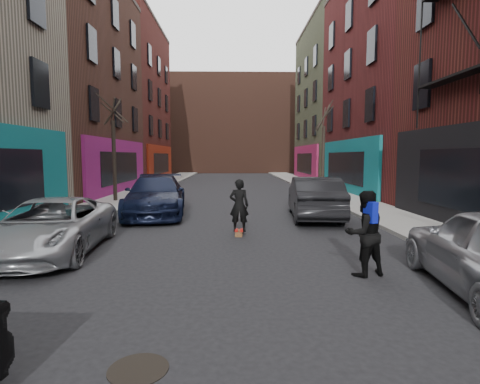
{
  "coord_description": "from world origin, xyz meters",
  "views": [
    {
      "loc": [
        -0.01,
        -1.67,
        2.46
      ],
      "look_at": [
        0.16,
        7.23,
        1.6
      ],
      "focal_mm": 28.0,
      "sensor_mm": 36.0,
      "label": 1
    }
  ],
  "objects_px": {
    "tree_left_far": "(113,138)",
    "parked_right_end": "(314,197)",
    "parked_left_far": "(51,226)",
    "skateboard": "(239,233)",
    "tree_right_far": "(324,140)",
    "skateboarder": "(239,205)",
    "pedestrian": "(364,233)",
    "manhole": "(138,369)",
    "parked_left_end": "(156,195)"
  },
  "relations": [
    {
      "from": "tree_right_far",
      "to": "parked_left_far",
      "type": "distance_m",
      "value": 19.75
    },
    {
      "from": "parked_right_end",
      "to": "pedestrian",
      "type": "relative_size",
      "value": 2.84
    },
    {
      "from": "parked_right_end",
      "to": "skateboard",
      "type": "distance_m",
      "value": 4.35
    },
    {
      "from": "tree_left_far",
      "to": "pedestrian",
      "type": "bearing_deg",
      "value": -53.89
    },
    {
      "from": "skateboard",
      "to": "pedestrian",
      "type": "distance_m",
      "value": 4.85
    },
    {
      "from": "tree_left_far",
      "to": "pedestrian",
      "type": "xyz_separation_m",
      "value": [
        8.89,
        -12.18,
        -2.49
      ]
    },
    {
      "from": "parked_right_end",
      "to": "manhole",
      "type": "height_order",
      "value": "parked_right_end"
    },
    {
      "from": "tree_left_far",
      "to": "parked_left_far",
      "type": "bearing_deg",
      "value": -81.16
    },
    {
      "from": "skateboarder",
      "to": "tree_right_far",
      "type": "bearing_deg",
      "value": -109.65
    },
    {
      "from": "skateboard",
      "to": "manhole",
      "type": "relative_size",
      "value": 1.14
    },
    {
      "from": "tree_left_far",
      "to": "tree_right_far",
      "type": "bearing_deg",
      "value": 25.82
    },
    {
      "from": "parked_right_end",
      "to": "pedestrian",
      "type": "height_order",
      "value": "pedestrian"
    },
    {
      "from": "tree_right_far",
      "to": "parked_left_far",
      "type": "relative_size",
      "value": 1.36
    },
    {
      "from": "skateboard",
      "to": "tree_right_far",
      "type": "bearing_deg",
      "value": 70.35
    },
    {
      "from": "parked_right_end",
      "to": "skateboard",
      "type": "xyz_separation_m",
      "value": [
        -3.02,
        -3.04,
        -0.77
      ]
    },
    {
      "from": "tree_right_far",
      "to": "skateboarder",
      "type": "height_order",
      "value": "tree_right_far"
    },
    {
      "from": "parked_left_far",
      "to": "parked_left_end",
      "type": "height_order",
      "value": "parked_left_end"
    },
    {
      "from": "parked_left_far",
      "to": "parked_right_end",
      "type": "distance_m",
      "value": 9.38
    },
    {
      "from": "parked_left_far",
      "to": "skateboarder",
      "type": "distance_m",
      "value": 5.26
    },
    {
      "from": "tree_left_far",
      "to": "manhole",
      "type": "xyz_separation_m",
      "value": [
        5.1,
        -15.55,
        -3.37
      ]
    },
    {
      "from": "skateboard",
      "to": "manhole",
      "type": "bearing_deg",
      "value": -96.4
    },
    {
      "from": "tree_left_far",
      "to": "manhole",
      "type": "bearing_deg",
      "value": -71.85
    },
    {
      "from": "tree_right_far",
      "to": "parked_left_end",
      "type": "distance_m",
      "value": 14.12
    },
    {
      "from": "tree_right_far",
      "to": "skateboarder",
      "type": "xyz_separation_m",
      "value": [
        -6.02,
        -14.11,
        -2.61
      ]
    },
    {
      "from": "skateboarder",
      "to": "parked_right_end",
      "type": "bearing_deg",
      "value": -131.35
    },
    {
      "from": "parked_left_end",
      "to": "pedestrian",
      "type": "bearing_deg",
      "value": -60.08
    },
    {
      "from": "skateboard",
      "to": "pedestrian",
      "type": "bearing_deg",
      "value": -54.96
    },
    {
      "from": "parked_left_end",
      "to": "parked_right_end",
      "type": "relative_size",
      "value": 1.14
    },
    {
      "from": "pedestrian",
      "to": "skateboard",
      "type": "bearing_deg",
      "value": -74.64
    },
    {
      "from": "parked_left_end",
      "to": "skateboarder",
      "type": "distance_m",
      "value": 5.19
    },
    {
      "from": "tree_left_far",
      "to": "parked_right_end",
      "type": "distance_m",
      "value": 10.98
    },
    {
      "from": "parked_left_far",
      "to": "skateboarder",
      "type": "bearing_deg",
      "value": 19.76
    },
    {
      "from": "skateboard",
      "to": "skateboarder",
      "type": "xyz_separation_m",
      "value": [
        0.0,
        0.0,
        0.87
      ]
    },
    {
      "from": "parked_right_end",
      "to": "pedestrian",
      "type": "bearing_deg",
      "value": 90.64
    },
    {
      "from": "parked_left_far",
      "to": "skateboard",
      "type": "height_order",
      "value": "parked_left_far"
    },
    {
      "from": "tree_left_far",
      "to": "pedestrian",
      "type": "distance_m",
      "value": 15.28
    },
    {
      "from": "parked_left_far",
      "to": "manhole",
      "type": "height_order",
      "value": "parked_left_far"
    },
    {
      "from": "tree_right_far",
      "to": "parked_left_end",
      "type": "height_order",
      "value": "tree_right_far"
    },
    {
      "from": "manhole",
      "to": "skateboard",
      "type": "bearing_deg",
      "value": 80.17
    },
    {
      "from": "parked_right_end",
      "to": "skateboard",
      "type": "bearing_deg",
      "value": 49.99
    },
    {
      "from": "parked_right_end",
      "to": "manhole",
      "type": "distance_m",
      "value": 11.35
    },
    {
      "from": "parked_right_end",
      "to": "skateboarder",
      "type": "xyz_separation_m",
      "value": [
        -3.02,
        -3.04,
        0.1
      ]
    },
    {
      "from": "tree_right_far",
      "to": "pedestrian",
      "type": "distance_m",
      "value": 18.71
    },
    {
      "from": "tree_right_far",
      "to": "pedestrian",
      "type": "height_order",
      "value": "tree_right_far"
    },
    {
      "from": "skateboard",
      "to": "skateboarder",
      "type": "bearing_deg",
      "value": 0.0
    },
    {
      "from": "skateboarder",
      "to": "manhole",
      "type": "distance_m",
      "value": 7.6
    },
    {
      "from": "skateboard",
      "to": "skateboarder",
      "type": "height_order",
      "value": "skateboarder"
    },
    {
      "from": "parked_left_end",
      "to": "parked_right_end",
      "type": "bearing_deg",
      "value": -14.4
    },
    {
      "from": "manhole",
      "to": "parked_left_far",
      "type": "bearing_deg",
      "value": 123.6
    },
    {
      "from": "tree_right_far",
      "to": "skateboard",
      "type": "distance_m",
      "value": 15.73
    }
  ]
}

